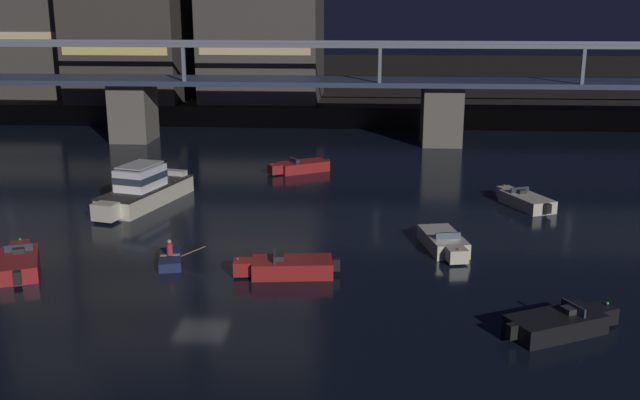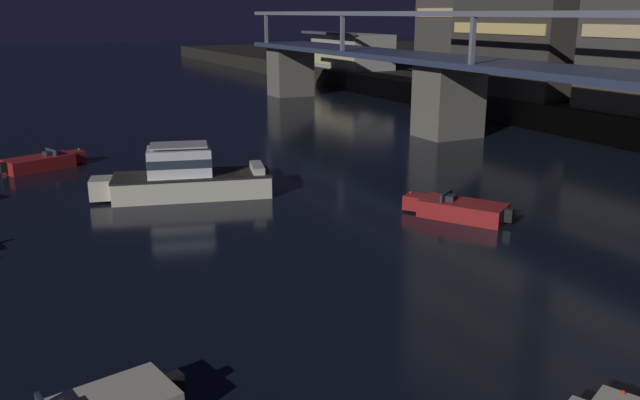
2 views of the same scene
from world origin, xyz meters
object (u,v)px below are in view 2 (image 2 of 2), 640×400
Objects in this scene: cabin_cruiser_near_left at (186,177)px; speedboat_mid_right at (42,162)px; river_bridge at (610,104)px; speedboat_far_left at (458,209)px; waterfront_pavilion at (351,51)px.

speedboat_mid_right is (-10.20, -6.15, -0.64)m from cabin_cruiser_near_left.
cabin_cruiser_near_left is 11.93m from speedboat_mid_right.
speedboat_mid_right is at bearing -120.32° from river_bridge.
speedboat_mid_right is at bearing -139.89° from speedboat_far_left.
cabin_cruiser_near_left is (44.12, -34.80, -3.39)m from waterfront_pavilion.
waterfront_pavilion reaches higher than speedboat_far_left.
waterfront_pavilion is 2.57× the size of speedboat_far_left.
cabin_cruiser_near_left is 1.94× the size of speedboat_far_left.
waterfront_pavilion is 53.33m from speedboat_mid_right.
river_bridge is 33.85m from speedboat_mid_right.
waterfront_pavilion is at bearing 141.74° from cabin_cruiser_near_left.
speedboat_far_left is (9.37, 10.34, -0.64)m from cabin_cruiser_near_left.
cabin_cruiser_near_left is at bearing 31.08° from speedboat_mid_right.
cabin_cruiser_near_left reaches higher than speedboat_far_left.
river_bridge is 7.58× the size of waterfront_pavilion.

